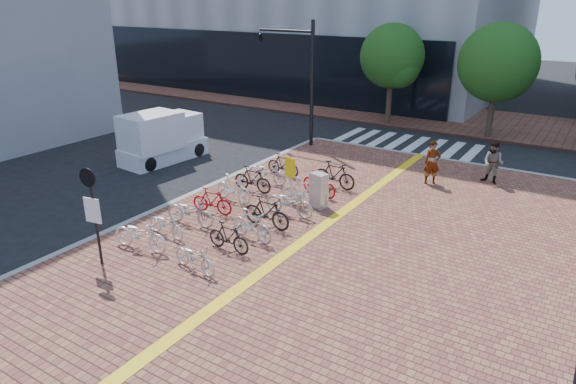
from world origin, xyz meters
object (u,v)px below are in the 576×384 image
Objects in this scene: bike_10 at (252,225)px; box_truck at (161,138)px; bike_0 at (140,234)px; bike_1 at (166,224)px; bike_6 at (267,172)px; bike_11 at (267,212)px; bike_4 at (233,188)px; bike_14 at (319,183)px; notice_sign at (92,205)px; bike_5 at (252,179)px; bike_3 at (212,201)px; yellow_sign at (290,171)px; traffic_light_pole at (288,59)px; bike_15 at (335,175)px; bike_13 at (305,192)px; bike_9 at (228,237)px; bike_8 at (195,257)px; bike_7 at (283,165)px; pedestrian_a at (432,163)px; bike_12 at (289,202)px; bike_2 at (190,211)px; pedestrian_b at (493,163)px; utility_box at (319,190)px.

box_truck reaches higher than bike_10.
bike_1 is (-0.02, 1.12, -0.10)m from bike_0.
bike_11 is at bearing -147.99° from bike_6.
bike_4 is at bearing 179.07° from bike_6.
bike_14 is 8.92m from box_truck.
notice_sign is at bearing -54.36° from box_truck.
bike_10 is (2.54, 1.28, 0.10)m from bike_1.
bike_0 is 1.13× the size of bike_5.
bike_14 reaches higher than bike_3.
bike_11 is (2.33, 0.10, 0.06)m from bike_3.
yellow_sign is at bearing -17.18° from bike_1.
bike_15 is at bearing -42.61° from traffic_light_pole.
bike_13 is (2.53, 1.09, 0.03)m from bike_4.
bike_9 is 5.63m from bike_14.
bike_8 is at bearing -168.79° from bike_14.
box_truck is at bearing 49.43° from bike_3.
bike_7 is (-0.13, 4.90, 0.01)m from bike_3.
bike_6 is at bearing 36.55° from bike_10.
bike_14 is 4.98m from pedestrian_a.
bike_0 is 1.11× the size of yellow_sign.
bike_12 is at bearing -58.72° from yellow_sign.
bike_2 is 0.62× the size of notice_sign.
bike_3 is 0.96× the size of bike_14.
pedestrian_a is 0.29× the size of traffic_light_pole.
pedestrian_b is (5.36, 6.36, 0.34)m from bike_13.
yellow_sign is at bearing -159.66° from pedestrian_a.
bike_7 is (-0.13, 6.06, 0.00)m from bike_2.
notice_sign is at bearing -114.00° from utility_box.
traffic_light_pole is (-5.46, 7.38, 3.81)m from bike_13.
bike_4 is 4.11m from bike_9.
utility_box reaches higher than bike_15.
bike_11 is at bearing -179.84° from bike_15.
bike_4 is at bearing 63.45° from bike_11.
bike_13 is 0.29× the size of traffic_light_pole.
bike_13 is at bearing 0.27° from bike_9.
traffic_light_pole is (-5.30, 13.28, 3.94)m from bike_8.
bike_9 is 6.74m from bike_15.
traffic_light_pole is (-2.92, 7.22, 3.84)m from bike_5.
bike_15 is at bearing 72.57° from yellow_sign.
bike_0 is at bearing -107.13° from yellow_sign.
bike_3 is at bearing 116.94° from bike_12.
bike_3 is 0.86× the size of bike_6.
pedestrian_b is at bearing -37.96° from bike_12.
bike_14 is (2.51, -1.25, 0.01)m from bike_7.
bike_0 is 1.12× the size of bike_4.
traffic_light_pole reaches higher than bike_1.
bike_0 is at bearing 178.85° from bike_5.
traffic_light_pole reaches higher than bike_9.
bike_5 is 0.93× the size of bike_6.
notice_sign is (-2.65, -4.79, 1.35)m from bike_11.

